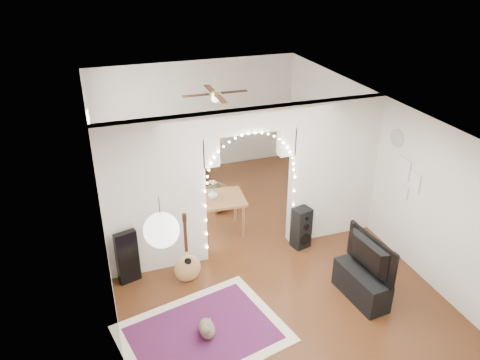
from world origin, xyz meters
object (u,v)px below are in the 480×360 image
object	(u,v)px
acoustic_guitar	(187,257)
floor_speaker	(301,228)
dining_table	(213,202)
dining_chair_right	(184,185)
dining_chair_left	(217,198)
bookcase	(171,167)
media_console	(361,285)

from	to	relation	value
acoustic_guitar	floor_speaker	distance (m)	2.25
dining_table	dining_chair_right	world-z (taller)	dining_table
acoustic_guitar	dining_chair_left	xyz separation A→B (m)	(1.16, 2.21, -0.25)
acoustic_guitar	bookcase	xyz separation A→B (m)	(0.40, 3.16, 0.18)
media_console	bookcase	distance (m)	4.94
dining_chair_left	dining_chair_right	size ratio (longest dim) A/B	1.01
media_console	dining_chair_right	world-z (taller)	media_console
dining_chair_left	dining_chair_right	world-z (taller)	dining_chair_left
acoustic_guitar	media_console	size ratio (longest dim) A/B	1.12
dining_chair_right	floor_speaker	bearing A→B (deg)	-83.50
acoustic_guitar	dining_chair_left	world-z (taller)	acoustic_guitar
floor_speaker	dining_chair_left	distance (m)	2.16
floor_speaker	dining_chair_left	world-z (taller)	floor_speaker
acoustic_guitar	dining_table	bearing A→B (deg)	77.62
acoustic_guitar	bookcase	bearing A→B (deg)	102.56
media_console	dining_chair_right	xyz separation A→B (m)	(-1.87, 4.34, -0.02)
dining_chair_left	dining_chair_right	distance (m)	1.00
acoustic_guitar	dining_chair_right	bearing A→B (deg)	98.05
dining_table	dining_chair_right	distance (m)	1.81
media_console	dining_table	distance (m)	3.12
acoustic_guitar	dining_chair_right	size ratio (longest dim) A/B	2.19
acoustic_guitar	floor_speaker	size ratio (longest dim) A/B	1.41
floor_speaker	bookcase	world-z (taller)	bookcase
acoustic_guitar	media_console	bearing A→B (deg)	-7.30
dining_chair_left	dining_chair_right	xyz separation A→B (m)	(-0.53, 0.85, -0.00)
bookcase	dining_chair_right	bearing A→B (deg)	-35.54
floor_speaker	dining_chair_right	world-z (taller)	floor_speaker
floor_speaker	dining_chair_right	xyz separation A→B (m)	(-1.59, 2.72, -0.16)
dining_table	dining_chair_right	bearing A→B (deg)	101.33
floor_speaker	dining_chair_right	bearing A→B (deg)	106.58
floor_speaker	dining_chair_left	size ratio (longest dim) A/B	1.55
dining_chair_left	acoustic_guitar	bearing A→B (deg)	-142.35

